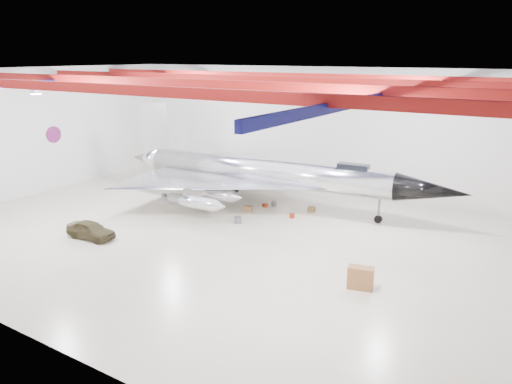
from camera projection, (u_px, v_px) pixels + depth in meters
The scene contains 17 objects.
floor at pixel (218, 234), 34.66m from camera, with size 40.00×40.00×0.00m, color #C0B299.
wall_back at pixel (315, 129), 45.38m from camera, with size 40.00×40.00×0.00m, color silver.
wall_left at pixel (33, 132), 43.57m from camera, with size 30.00×30.00×0.00m, color silver.
ceiling at pixel (214, 71), 31.73m from camera, with size 40.00×40.00×0.00m, color #0A0F38.
ceiling_structure at pixel (214, 82), 31.91m from camera, with size 39.50×29.50×1.08m.
wall_roundel at pixel (54, 135), 45.29m from camera, with size 1.50×1.50×0.10m, color #B21414.
jet_aircraft at pixel (264, 175), 40.28m from camera, with size 29.14×18.18×7.94m.
jeep at pixel (91, 230), 33.62m from camera, with size 1.44×3.58×1.22m, color #3D361E.
desk at pixel (361, 278), 26.41m from camera, with size 1.33×0.67×1.22m, color brown.
crate_ply at pixel (197, 205), 40.64m from camera, with size 0.51×0.41×0.36m, color olive.
toolbox_red at pixel (265, 205), 40.70m from camera, with size 0.39×0.31×0.27m, color maroon.
engine_drum at pixel (238, 220), 36.82m from camera, with size 0.53×0.53×0.48m, color #59595B.
parts_bin at pixel (312, 209), 39.46m from camera, with size 0.55×0.44×0.39m, color olive.
crate_small at pixel (164, 195), 43.75m from camera, with size 0.37×0.30×0.26m, color #59595B.
tool_chest at pixel (292, 216), 37.98m from camera, with size 0.39×0.39×0.35m, color maroon.
oil_barrel at pixel (248, 209), 39.57m from camera, with size 0.62×0.49×0.43m, color olive.
spares_box at pixel (274, 203), 40.98m from camera, with size 0.44×0.44×0.40m, color #59595B.
Camera 1 is at (19.82, -26.06, 12.04)m, focal length 35.00 mm.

